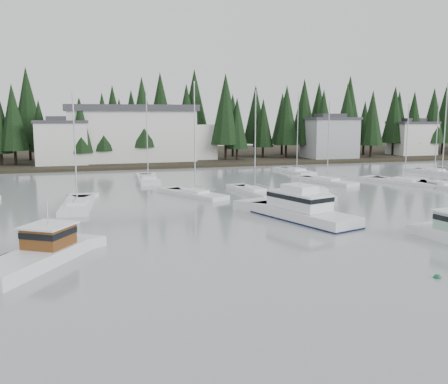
# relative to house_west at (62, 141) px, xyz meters

# --- Properties ---
(far_shore_land) EXTENTS (240.00, 54.00, 1.00)m
(far_shore_land) POSITION_rel_house_west_xyz_m (18.00, 18.00, -4.65)
(far_shore_land) COLOR black
(far_shore_land) RESTS_ON ground
(conifer_treeline) EXTENTS (200.00, 22.00, 20.00)m
(conifer_treeline) POSITION_rel_house_west_xyz_m (18.00, 7.00, -4.65)
(conifer_treeline) COLOR black
(conifer_treeline) RESTS_ON ground
(house_west) EXTENTS (9.54, 7.42, 8.75)m
(house_west) POSITION_rel_house_west_xyz_m (0.00, 0.00, 0.00)
(house_west) COLOR silver
(house_west) RESTS_ON ground
(house_east_a) EXTENTS (10.60, 8.48, 9.25)m
(house_east_a) POSITION_rel_house_west_xyz_m (54.00, -1.00, 0.25)
(house_east_a) COLOR #999EA0
(house_east_a) RESTS_ON ground
(house_east_b) EXTENTS (9.54, 7.42, 8.25)m
(house_east_b) POSITION_rel_house_west_xyz_m (76.00, 1.00, -0.25)
(house_east_b) COLOR silver
(house_east_b) RESTS_ON ground
(harbor_inn) EXTENTS (29.50, 11.50, 10.90)m
(harbor_inn) POSITION_rel_house_west_xyz_m (15.04, 3.34, 1.12)
(harbor_inn) COLOR silver
(harbor_inn) RESTS_ON ground
(lobster_boat_brown) EXTENTS (7.43, 9.35, 4.51)m
(lobster_boat_brown) POSITION_rel_house_west_xyz_m (-0.35, -63.33, -4.14)
(lobster_boat_brown) COLOR silver
(lobster_boat_brown) RESTS_ON ground
(cabin_cruiser_center) EXTENTS (6.76, 11.88, 4.88)m
(cabin_cruiser_center) POSITION_rel_house_west_xyz_m (21.94, -55.47, -3.92)
(cabin_cruiser_center) COLOR silver
(cabin_cruiser_center) RESTS_ON ground
(sailboat_0) EXTENTS (3.52, 9.73, 12.92)m
(sailboat_0) POSITION_rel_house_west_xyz_m (23.04, -39.99, -4.58)
(sailboat_0) COLOR silver
(sailboat_0) RESTS_ON ground
(sailboat_1) EXTENTS (3.32, 8.60, 13.70)m
(sailboat_1) POSITION_rel_house_west_xyz_m (37.28, -21.14, -4.58)
(sailboat_1) COLOR silver
(sailboat_1) RESTS_ON ground
(sailboat_4) EXTENTS (6.41, 9.34, 13.81)m
(sailboat_4) POSITION_rel_house_west_xyz_m (15.68, -39.75, -4.58)
(sailboat_4) COLOR silver
(sailboat_4) RESTS_ON ground
(sailboat_5) EXTENTS (6.62, 10.45, 11.53)m
(sailboat_5) POSITION_rel_house_west_xyz_m (46.14, -37.45, -4.60)
(sailboat_5) COLOR silver
(sailboat_5) RESTS_ON ground
(sailboat_7) EXTENTS (3.39, 10.87, 13.38)m
(sailboat_7) POSITION_rel_house_west_xyz_m (12.27, -24.53, -4.59)
(sailboat_7) COLOR silver
(sailboat_7) RESTS_ON ground
(sailboat_9) EXTENTS (4.29, 8.51, 12.21)m
(sailboat_9) POSITION_rel_house_west_xyz_m (58.76, -28.09, -4.58)
(sailboat_9) COLOR silver
(sailboat_9) RESTS_ON ground
(sailboat_10) EXTENTS (3.88, 10.59, 12.28)m
(sailboat_10) POSITION_rel_house_west_xyz_m (2.35, -43.25, -4.60)
(sailboat_10) COLOR silver
(sailboat_10) RESTS_ON ground
(sailboat_11) EXTENTS (5.30, 9.93, 11.88)m
(sailboat_11) POSITION_rel_house_west_xyz_m (36.12, -33.76, -4.59)
(sailboat_11) COLOR silver
(sailboat_11) RESTS_ON ground
(sailboat_12) EXTENTS (3.96, 8.89, 14.11)m
(sailboat_12) POSITION_rel_house_west_xyz_m (48.53, -41.89, -4.58)
(sailboat_12) COLOR silver
(sailboat_12) RESTS_ON ground
(runabout_1) EXTENTS (3.64, 6.99, 1.42)m
(runabout_1) POSITION_rel_house_west_xyz_m (29.64, -44.21, -4.52)
(runabout_1) COLOR silver
(runabout_1) RESTS_ON ground
(mooring_buoy_green) EXTENTS (0.47, 0.47, 0.47)m
(mooring_buoy_green) POSITION_rel_house_west_xyz_m (22.42, -72.84, -4.65)
(mooring_buoy_green) COLOR #145933
(mooring_buoy_green) RESTS_ON ground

